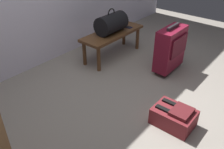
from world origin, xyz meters
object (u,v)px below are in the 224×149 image
(backpack_maroon, at_px, (174,117))
(bench, at_px, (113,36))
(duffel_bag_black, at_px, (111,23))
(suitcase_upright_burgundy, at_px, (170,48))
(cell_phone, at_px, (127,27))

(backpack_maroon, bearing_deg, bench, 61.53)
(duffel_bag_black, height_order, suitcase_upright_burgundy, duffel_bag_black)
(bench, distance_m, backpack_maroon, 1.57)
(duffel_bag_black, xyz_separation_m, suitcase_upright_burgundy, (0.17, -0.83, -0.19))
(duffel_bag_black, distance_m, suitcase_upright_burgundy, 0.86)
(backpack_maroon, bearing_deg, cell_phone, 52.25)
(cell_phone, xyz_separation_m, backpack_maroon, (-1.02, -1.32, -0.29))
(bench, xyz_separation_m, cell_phone, (0.28, -0.04, 0.06))
(cell_phone, height_order, backpack_maroon, cell_phone)
(duffel_bag_black, relative_size, cell_phone, 3.06)
(backpack_maroon, bearing_deg, duffel_bag_black, 62.47)
(suitcase_upright_burgundy, height_order, backpack_maroon, suitcase_upright_burgundy)
(duffel_bag_black, bearing_deg, bench, 0.00)
(bench, distance_m, suitcase_upright_burgundy, 0.84)
(cell_phone, xyz_separation_m, suitcase_upright_burgundy, (-0.14, -0.78, -0.06))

